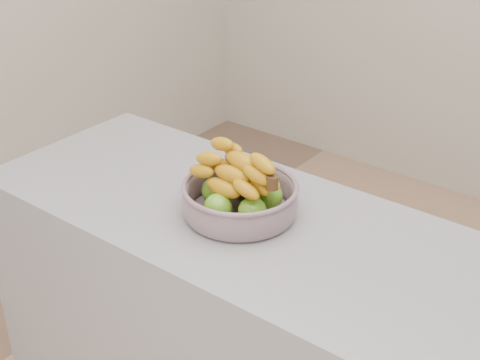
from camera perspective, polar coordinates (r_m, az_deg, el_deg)
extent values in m
cylinder|color=#8696A1|center=(1.73, 0.00, -2.74)|extent=(0.26, 0.26, 0.01)
torus|color=#8696A1|center=(1.69, 0.00, -0.55)|extent=(0.30, 0.30, 0.01)
sphere|color=#468817|center=(1.67, -1.90, -2.38)|extent=(0.07, 0.07, 0.07)
sphere|color=#468817|center=(1.65, 1.06, -2.69)|extent=(0.07, 0.07, 0.07)
sphere|color=#468817|center=(1.72, 2.47, -1.39)|extent=(0.07, 0.07, 0.07)
sphere|color=#468817|center=(1.77, 0.49, -0.35)|extent=(0.07, 0.07, 0.07)
sphere|color=#468817|center=(1.74, -2.13, -0.92)|extent=(0.07, 0.07, 0.07)
ellipsoid|color=gold|center=(1.67, -1.44, -0.68)|extent=(0.19, 0.05, 0.04)
ellipsoid|color=gold|center=(1.69, -0.23, -0.15)|extent=(0.19, 0.08, 0.04)
ellipsoid|color=gold|center=(1.72, 0.95, 0.36)|extent=(0.19, 0.10, 0.04)
ellipsoid|color=gold|center=(1.66, -0.66, 0.47)|extent=(0.19, 0.05, 0.04)
ellipsoid|color=gold|center=(1.69, 0.65, 1.02)|extent=(0.19, 0.11, 0.04)
ellipsoid|color=gold|center=(1.65, 0.14, 1.59)|extent=(0.19, 0.08, 0.04)
cylinder|color=#3F2814|center=(1.59, 2.77, -0.21)|extent=(0.03, 0.03, 0.03)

